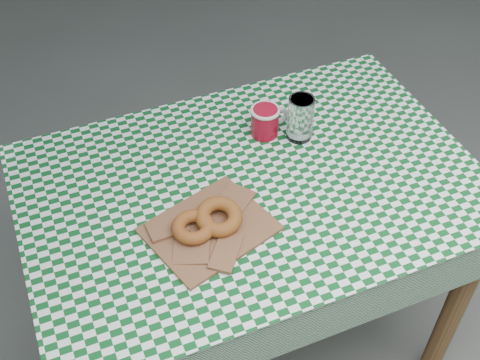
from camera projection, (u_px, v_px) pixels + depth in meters
name	position (u px, v px, depth m)	size (l,w,h in m)	color
ground	(223.00, 351.00, 2.03)	(60.00, 60.00, 0.00)	#4D4C48
table	(251.00, 274.00, 1.79)	(1.12, 0.74, 0.75)	brown
tablecloth	(253.00, 184.00, 1.52)	(1.14, 0.76, 0.01)	#0B481C
paper_bag	(210.00, 228.00, 1.41)	(0.27, 0.22, 0.01)	brown
bagel_front	(193.00, 227.00, 1.38)	(0.10, 0.10, 0.03)	#93451E
bagel_back	(219.00, 217.00, 1.40)	(0.11, 0.11, 0.03)	brown
coffee_mug	(265.00, 121.00, 1.62)	(0.15, 0.15, 0.08)	maroon
drinking_glass	(300.00, 118.00, 1.60)	(0.07, 0.07, 0.13)	white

